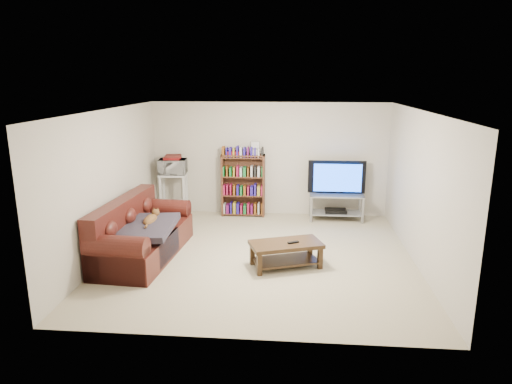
# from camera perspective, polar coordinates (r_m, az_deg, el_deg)

# --- Properties ---
(floor) EXTENTS (5.00, 5.00, 0.00)m
(floor) POSITION_cam_1_polar(r_m,az_deg,el_deg) (7.68, 0.49, -8.00)
(floor) COLOR beige
(floor) RESTS_ON ground
(ceiling) EXTENTS (5.00, 5.00, 0.00)m
(ceiling) POSITION_cam_1_polar(r_m,az_deg,el_deg) (7.13, 0.53, 10.17)
(ceiling) COLOR white
(ceiling) RESTS_ON ground
(wall_back) EXTENTS (5.00, 0.00, 5.00)m
(wall_back) POSITION_cam_1_polar(r_m,az_deg,el_deg) (9.75, 1.65, 4.13)
(wall_back) COLOR beige
(wall_back) RESTS_ON ground
(wall_front) EXTENTS (5.00, 0.00, 5.00)m
(wall_front) POSITION_cam_1_polar(r_m,az_deg,el_deg) (4.92, -1.76, -5.98)
(wall_front) COLOR beige
(wall_front) RESTS_ON ground
(wall_left) EXTENTS (0.00, 5.00, 5.00)m
(wall_left) POSITION_cam_1_polar(r_m,az_deg,el_deg) (7.90, -17.88, 1.07)
(wall_left) COLOR beige
(wall_left) RESTS_ON ground
(wall_right) EXTENTS (0.00, 5.00, 5.00)m
(wall_right) POSITION_cam_1_polar(r_m,az_deg,el_deg) (7.55, 19.80, 0.32)
(wall_right) COLOR beige
(wall_right) RESTS_ON ground
(sofa) EXTENTS (1.13, 2.31, 0.96)m
(sofa) POSITION_cam_1_polar(r_m,az_deg,el_deg) (7.81, -14.39, -5.46)
(sofa) COLOR #461712
(sofa) RESTS_ON floor
(blanket) EXTENTS (0.89, 1.14, 0.19)m
(blanket) POSITION_cam_1_polar(r_m,az_deg,el_deg) (7.53, -13.63, -4.33)
(blanket) COLOR #312C38
(blanket) RESTS_ON sofa
(cat) EXTENTS (0.29, 0.63, 0.18)m
(cat) POSITION_cam_1_polar(r_m,az_deg,el_deg) (7.69, -13.08, -3.43)
(cat) COLOR brown
(cat) RESTS_ON sofa
(coffee_table) EXTENTS (1.22, 0.89, 0.40)m
(coffee_table) POSITION_cam_1_polar(r_m,az_deg,el_deg) (7.19, 3.76, -7.23)
(coffee_table) COLOR #372413
(coffee_table) RESTS_ON floor
(remote) EXTENTS (0.18, 0.13, 0.02)m
(remote) POSITION_cam_1_polar(r_m,az_deg,el_deg) (7.13, 4.67, -6.29)
(remote) COLOR black
(remote) RESTS_ON coffee_table
(tv_stand) EXTENTS (1.10, 0.50, 0.55)m
(tv_stand) POSITION_cam_1_polar(r_m,az_deg,el_deg) (9.62, 9.98, -1.30)
(tv_stand) COLOR #999EA3
(tv_stand) RESTS_ON floor
(television) EXTENTS (1.18, 0.16, 0.68)m
(television) POSITION_cam_1_polar(r_m,az_deg,el_deg) (9.49, 10.11, 1.73)
(television) COLOR black
(television) RESTS_ON tv_stand
(dvd_player) EXTENTS (0.44, 0.31, 0.06)m
(dvd_player) POSITION_cam_1_polar(r_m,az_deg,el_deg) (9.66, 9.93, -2.33)
(dvd_player) COLOR black
(dvd_player) RESTS_ON tv_stand
(bookshelf) EXTENTS (0.92, 0.29, 1.33)m
(bookshelf) POSITION_cam_1_polar(r_m,az_deg,el_deg) (9.71, -1.61, 0.96)
(bookshelf) COLOR #512D1C
(bookshelf) RESTS_ON floor
(shelf_clutter) EXTENTS (0.67, 0.21, 0.28)m
(shelf_clutter) POSITION_cam_1_polar(r_m,az_deg,el_deg) (9.57, -1.04, 5.33)
(shelf_clutter) COLOR silver
(shelf_clutter) RESTS_ON bookshelf
(microwave_stand) EXTENTS (0.60, 0.46, 0.92)m
(microwave_stand) POSITION_cam_1_polar(r_m,az_deg,el_deg) (9.86, -10.24, 0.38)
(microwave_stand) COLOR silver
(microwave_stand) RESTS_ON floor
(microwave) EXTENTS (0.59, 0.42, 0.31)m
(microwave) POSITION_cam_1_polar(r_m,az_deg,el_deg) (9.76, -10.37, 3.15)
(microwave) COLOR silver
(microwave) RESTS_ON microwave_stand
(game_boxes) EXTENTS (0.35, 0.32, 0.05)m
(game_boxes) POSITION_cam_1_polar(r_m,az_deg,el_deg) (9.73, -10.41, 4.20)
(game_boxes) COLOR maroon
(game_boxes) RESTS_ON microwave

